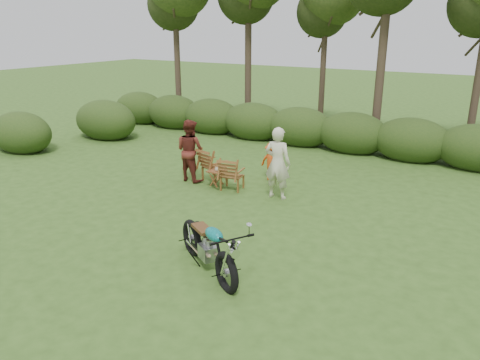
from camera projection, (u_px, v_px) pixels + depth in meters
The scene contains 10 objects.
ground at pixel (203, 250), 9.28m from camera, with size 80.00×80.00×0.00m, color #2F4C19.
tree_line at pixel (381, 39), 15.71m from camera, with size 22.52×11.62×8.14m.
motorcycle at pixel (208, 269), 8.57m from camera, with size 2.13×0.81×1.22m, color #0EBAB7, non-canonical shape.
lawn_chair_right at pixel (232, 189), 12.72m from camera, with size 0.62×0.62×0.91m, color brown, non-canonical shape.
lawn_chair_left at pixel (215, 181), 13.41m from camera, with size 0.67×0.67×0.97m, color #5A2D16, non-canonical shape.
side_table at pixel (217, 179), 12.78m from camera, with size 0.47×0.40×0.48m, color brown, non-canonical shape.
cup at pixel (217, 169), 12.66m from camera, with size 0.12×0.12×0.10m, color beige.
adult_a at pixel (277, 198), 12.10m from camera, with size 0.68×0.45×1.86m, color beige.
adult_b at pixel (191, 180), 13.48m from camera, with size 0.86×0.67×1.76m, color maroon.
child at pixel (271, 180), 13.50m from camera, with size 0.71×0.41×1.10m, color #DE4C14.
Camera 1 is at (4.99, -6.75, 4.25)m, focal length 35.00 mm.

